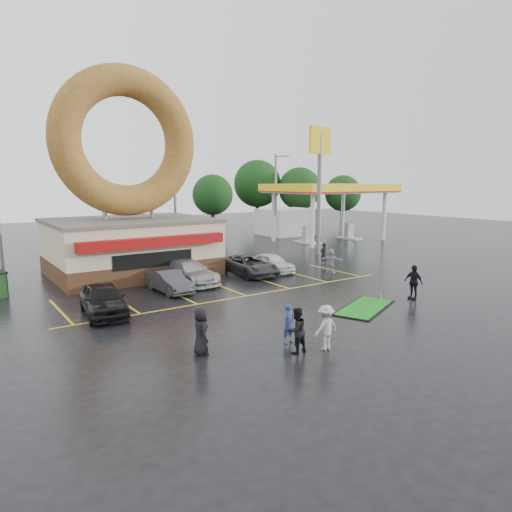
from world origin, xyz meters
TOP-DOWN VIEW (x-y plane):
  - ground at (0.00, 0.00)m, footprint 120.00×120.00m
  - donut_shop at (-3.00, 12.97)m, footprint 10.20×8.70m
  - gas_station at (20.00, 20.94)m, footprint 12.30×13.65m
  - shell_sign at (13.00, 12.00)m, footprint 2.20×0.36m
  - streetlight_mid at (4.00, 20.92)m, footprint 0.40×2.21m
  - streetlight_right at (16.00, 21.92)m, footprint 0.40×2.21m
  - tree_far_a at (26.00, 30.00)m, footprint 5.60×5.60m
  - tree_far_b at (32.00, 28.00)m, footprint 4.90×4.90m
  - tree_far_c at (22.00, 34.00)m, footprint 6.30×6.30m
  - tree_far_d at (14.00, 32.00)m, footprint 4.90×4.90m
  - car_black at (-7.46, 4.21)m, footprint 2.24×4.54m
  - car_dgrey at (-3.11, 6.59)m, footprint 1.51×3.78m
  - car_silver at (-1.18, 8.00)m, footprint 2.55×5.09m
  - car_grey at (3.24, 8.00)m, footprint 2.28×4.80m
  - car_white at (5.12, 8.00)m, footprint 1.70×3.82m
  - person_blue at (-2.68, -3.59)m, footprint 0.62×0.46m
  - person_blackjkt at (-3.11, -4.57)m, footprint 0.85×0.68m
  - person_hoodie at (-2.00, -4.92)m, footprint 1.10×0.65m
  - person_bystander at (-6.01, -2.72)m, footprint 0.68×0.92m
  - person_cameraman at (6.89, -2.14)m, footprint 0.46×1.08m
  - person_walker_near at (8.17, 5.40)m, footprint 1.19×1.60m
  - person_walker_far at (9.91, 7.98)m, footprint 0.60×0.41m
  - putting_green at (3.45, -1.93)m, footprint 4.57×3.33m

SIDE VIEW (x-z plane):
  - ground at x=0.00m, z-range 0.00..0.00m
  - putting_green at x=3.45m, z-range -0.23..0.30m
  - car_dgrey at x=-3.11m, z-range 0.00..1.22m
  - car_white at x=5.12m, z-range 0.00..1.28m
  - car_grey at x=3.24m, z-range 0.00..1.32m
  - car_silver at x=-1.18m, z-range 0.00..1.42m
  - car_black at x=-7.46m, z-range 0.00..1.49m
  - person_blue at x=-2.68m, z-range 0.00..1.56m
  - person_walker_far at x=9.91m, z-range 0.00..1.62m
  - person_walker_near at x=8.17m, z-range 0.00..1.68m
  - person_blackjkt at x=-3.11m, z-range 0.00..1.68m
  - person_hoodie at x=-2.00m, z-range 0.00..1.69m
  - person_bystander at x=-6.01m, z-range 0.00..1.72m
  - person_cameraman at x=6.89m, z-range 0.00..1.83m
  - gas_station at x=20.00m, z-range 0.75..6.65m
  - donut_shop at x=-3.00m, z-range -2.29..11.21m
  - tree_far_b at x=32.00m, z-range 1.03..8.03m
  - tree_far_d at x=14.00m, z-range 1.03..8.03m
  - streetlight_mid at x=4.00m, z-range 0.28..9.28m
  - streetlight_right at x=16.00m, z-range 0.28..9.28m
  - tree_far_a at x=26.00m, z-range 1.18..9.18m
  - tree_far_c at x=22.00m, z-range 1.34..10.34m
  - shell_sign at x=13.00m, z-range 2.08..12.68m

